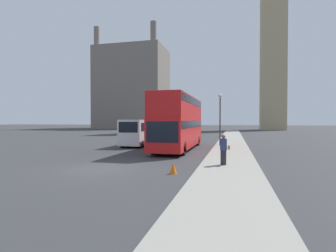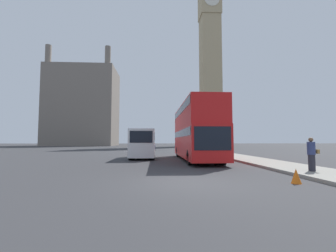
{
  "view_description": "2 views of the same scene",
  "coord_description": "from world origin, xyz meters",
  "px_view_note": "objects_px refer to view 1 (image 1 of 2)",
  "views": [
    {
      "loc": [
        6.71,
        -12.23,
        2.46
      ],
      "look_at": [
        1.17,
        9.95,
        2.03
      ],
      "focal_mm": 28.0,
      "sensor_mm": 36.0,
      "label": 1
    },
    {
      "loc": [
        -1.19,
        -8.53,
        1.57
      ],
      "look_at": [
        0.34,
        19.34,
        3.46
      ],
      "focal_mm": 24.0,
      "sensor_mm": 36.0,
      "label": 2
    }
  ],
  "objects_px": {
    "red_double_decker_bus": "(179,121)",
    "street_lamp": "(220,111)",
    "white_van": "(138,132)",
    "parked_sedan": "(179,131)",
    "clock_tower": "(273,13)",
    "pedestrian": "(224,150)"
  },
  "relations": [
    {
      "from": "red_double_decker_bus",
      "to": "street_lamp",
      "type": "xyz_separation_m",
      "value": [
        3.35,
        2.96,
        0.93
      ]
    },
    {
      "from": "white_van",
      "to": "parked_sedan",
      "type": "distance_m",
      "value": 19.01
    },
    {
      "from": "clock_tower",
      "to": "parked_sedan",
      "type": "xyz_separation_m",
      "value": [
        -19.45,
        -34.4,
        -31.68
      ]
    },
    {
      "from": "pedestrian",
      "to": "parked_sedan",
      "type": "bearing_deg",
      "value": 106.01
    },
    {
      "from": "street_lamp",
      "to": "white_van",
      "type": "bearing_deg",
      "value": -172.5
    },
    {
      "from": "pedestrian",
      "to": "parked_sedan",
      "type": "xyz_separation_m",
      "value": [
        -8.37,
        29.17,
        -0.22
      ]
    },
    {
      "from": "clock_tower",
      "to": "white_van",
      "type": "relative_size",
      "value": 11.83
    },
    {
      "from": "clock_tower",
      "to": "street_lamp",
      "type": "height_order",
      "value": "clock_tower"
    },
    {
      "from": "pedestrian",
      "to": "parked_sedan",
      "type": "height_order",
      "value": "pedestrian"
    },
    {
      "from": "red_double_decker_bus",
      "to": "pedestrian",
      "type": "relative_size",
      "value": 7.07
    },
    {
      "from": "clock_tower",
      "to": "parked_sedan",
      "type": "height_order",
      "value": "clock_tower"
    },
    {
      "from": "pedestrian",
      "to": "street_lamp",
      "type": "relative_size",
      "value": 0.33
    },
    {
      "from": "red_double_decker_bus",
      "to": "white_van",
      "type": "height_order",
      "value": "red_double_decker_bus"
    },
    {
      "from": "white_van",
      "to": "parked_sedan",
      "type": "height_order",
      "value": "white_van"
    },
    {
      "from": "clock_tower",
      "to": "white_van",
      "type": "xyz_separation_m",
      "value": [
        -19.66,
        -53.39,
        -31.02
      ]
    },
    {
      "from": "red_double_decker_bus",
      "to": "parked_sedan",
      "type": "relative_size",
      "value": 2.62
    },
    {
      "from": "clock_tower",
      "to": "street_lamp",
      "type": "relative_size",
      "value": 12.92
    },
    {
      "from": "pedestrian",
      "to": "street_lamp",
      "type": "distance_m",
      "value": 11.51
    },
    {
      "from": "street_lamp",
      "to": "clock_tower",
      "type": "bearing_deg",
      "value": 77.29
    },
    {
      "from": "clock_tower",
      "to": "street_lamp",
      "type": "distance_m",
      "value": 61.0
    },
    {
      "from": "clock_tower",
      "to": "red_double_decker_bus",
      "type": "relative_size",
      "value": 5.61
    },
    {
      "from": "white_van",
      "to": "parked_sedan",
      "type": "bearing_deg",
      "value": 89.37
    }
  ]
}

